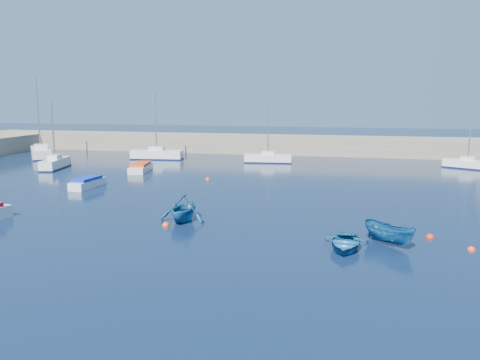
% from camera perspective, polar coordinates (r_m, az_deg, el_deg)
% --- Properties ---
extents(ground, '(220.00, 220.00, 0.00)m').
position_cam_1_polar(ground, '(23.01, -6.52, -10.13)').
color(ground, '#0C1C37').
rests_on(ground, ground).
extents(back_wall, '(96.00, 4.50, 2.60)m').
position_cam_1_polar(back_wall, '(67.10, 6.42, 4.28)').
color(back_wall, '#7B715E').
rests_on(back_wall, ground).
extents(sailboat_3, '(2.63, 5.69, 7.42)m').
position_cam_1_polar(sailboat_3, '(56.79, -21.60, 1.93)').
color(sailboat_3, silver).
rests_on(sailboat_3, ground).
extents(sailboat_4, '(6.83, 7.87, 10.65)m').
position_cam_1_polar(sailboat_4, '(68.58, -23.11, 3.15)').
color(sailboat_4, silver).
rests_on(sailboat_4, ground).
extents(sailboat_5, '(6.80, 2.47, 8.83)m').
position_cam_1_polar(sailboat_5, '(61.90, -10.10, 3.12)').
color(sailboat_5, silver).
rests_on(sailboat_5, ground).
extents(sailboat_6, '(5.88, 2.13, 7.63)m').
position_cam_1_polar(sailboat_6, '(57.80, 3.42, 2.68)').
color(sailboat_6, silver).
rests_on(sailboat_6, ground).
extents(sailboat_7, '(5.21, 3.68, 6.89)m').
position_cam_1_polar(sailboat_7, '(58.70, 25.99, 1.78)').
color(sailboat_7, silver).
rests_on(sailboat_7, ground).
extents(motorboat_1, '(1.59, 3.93, 0.95)m').
position_cam_1_polar(motorboat_1, '(43.69, -18.10, -0.33)').
color(motorboat_1, silver).
rests_on(motorboat_1, ground).
extents(motorboat_2, '(2.41, 4.85, 0.95)m').
position_cam_1_polar(motorboat_2, '(51.84, -12.02, 1.51)').
color(motorboat_2, silver).
rests_on(motorboat_2, ground).
extents(dinghy_center, '(2.60, 3.49, 0.69)m').
position_cam_1_polar(dinghy_center, '(25.47, 12.68, -7.49)').
color(dinghy_center, navy).
rests_on(dinghy_center, ground).
extents(dinghy_left, '(3.09, 3.54, 1.82)m').
position_cam_1_polar(dinghy_left, '(30.39, -6.95, -3.37)').
color(dinghy_left, navy).
rests_on(dinghy_left, ground).
extents(dinghy_right, '(3.17, 3.01, 1.23)m').
position_cam_1_polar(dinghy_right, '(26.77, 17.75, -6.27)').
color(dinghy_right, navy).
rests_on(dinghy_right, ground).
extents(buoy_0, '(0.46, 0.46, 0.46)m').
position_cam_1_polar(buoy_0, '(29.75, -9.04, -5.52)').
color(buoy_0, '#FF460D').
rests_on(buoy_0, ground).
extents(buoy_1, '(0.49, 0.49, 0.49)m').
position_cam_1_polar(buoy_1, '(29.03, 22.14, -6.54)').
color(buoy_1, red).
rests_on(buoy_1, ground).
extents(buoy_2, '(0.41, 0.41, 0.41)m').
position_cam_1_polar(buoy_2, '(27.62, 26.36, -7.67)').
color(buoy_2, '#FF460D').
rests_on(buoy_2, ground).
extents(buoy_3, '(0.44, 0.44, 0.44)m').
position_cam_1_polar(buoy_3, '(45.86, -3.97, 0.05)').
color(buoy_3, '#FF460D').
rests_on(buoy_3, ground).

